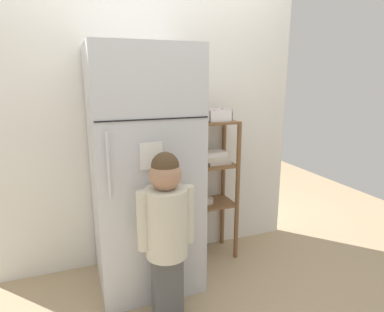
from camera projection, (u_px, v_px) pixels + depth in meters
The scene contains 6 objects.
ground_plane at pixel (167, 275), 2.58m from camera, with size 6.00×6.00×0.00m, color tan.
kitchen_wall_back at pixel (152, 128), 2.66m from camera, with size 2.51×0.03×2.21m, color silver.
refrigerator at pixel (145, 171), 2.35m from camera, with size 0.71×0.66×1.71m.
child_standing at pixel (166, 222), 1.98m from camera, with size 0.35×0.26×1.09m.
pantry_shelf_unit at pixel (213, 174), 2.75m from camera, with size 0.35×0.30×1.17m.
fruit_bin at pixel (215, 116), 2.64m from camera, with size 0.19×0.20×0.09m.
Camera 1 is at (-0.63, -2.21, 1.51)m, focal length 30.97 mm.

